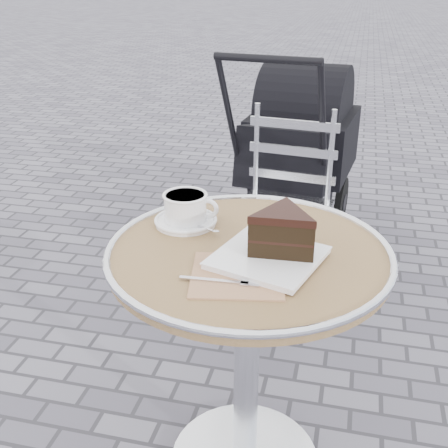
% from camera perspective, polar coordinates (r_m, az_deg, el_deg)
% --- Properties ---
extents(cafe_table, '(0.72, 0.72, 0.74)m').
position_cam_1_polar(cafe_table, '(1.48, 2.42, -8.30)').
color(cafe_table, silver).
rests_on(cafe_table, ground).
extents(cappuccino_set, '(0.19, 0.17, 0.09)m').
position_cam_1_polar(cappuccino_set, '(1.53, -3.86, 1.37)').
color(cappuccino_set, white).
rests_on(cappuccino_set, cafe_table).
extents(cake_plate_set, '(0.35, 0.35, 0.13)m').
position_cam_1_polar(cake_plate_set, '(1.34, 5.54, -1.43)').
color(cake_plate_set, '#AB795D').
rests_on(cake_plate_set, cafe_table).
extents(bistro_chair, '(0.42, 0.42, 0.85)m').
position_cam_1_polar(bistro_chair, '(2.40, 6.45, 3.91)').
color(bistro_chair, silver).
rests_on(bistro_chair, ground).
extents(baby_stroller, '(0.58, 1.07, 1.06)m').
position_cam_1_polar(baby_stroller, '(2.96, 7.44, 7.02)').
color(baby_stroller, black).
rests_on(baby_stroller, ground).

